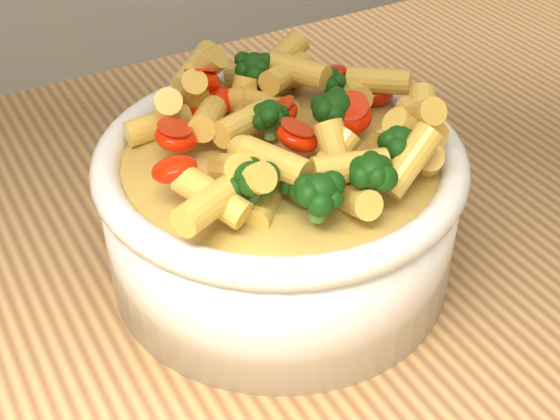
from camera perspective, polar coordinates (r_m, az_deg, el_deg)
table at (r=0.71m, az=9.12°, el=-8.16°), size 1.20×0.80×0.90m
serving_bowl at (r=0.57m, az=0.00°, el=0.11°), size 0.26×0.26×0.11m
pasta_salad at (r=0.53m, az=0.00°, el=6.15°), size 0.21×0.21×0.05m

